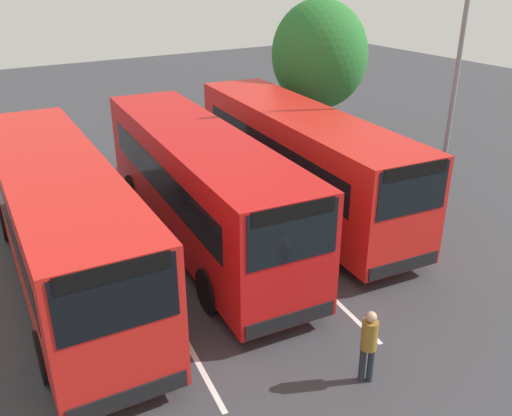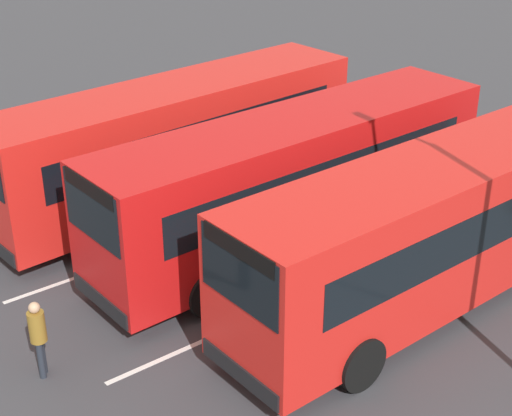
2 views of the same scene
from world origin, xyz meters
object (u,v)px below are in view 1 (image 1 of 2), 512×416
(bus_center_left, at_px, (199,183))
(depot_tree, at_px, (319,55))
(street_lamp, at_px, (452,59))
(bus_center_right, at_px, (299,157))
(bus_far_left, at_px, (61,219))
(pedestrian, at_px, (369,341))

(bus_center_left, height_order, depot_tree, depot_tree)
(bus_center_left, relative_size, street_lamp, 1.31)
(bus_center_right, bearing_deg, bus_center_left, -78.40)
(bus_far_left, relative_size, street_lamp, 1.30)
(pedestrian, xyz_separation_m, depot_tree, (-12.34, 8.09, 3.16))
(street_lamp, bearing_deg, bus_center_right, -10.47)
(street_lamp, relative_size, depot_tree, 1.33)
(bus_center_right, xyz_separation_m, depot_tree, (-4.80, 4.36, 2.26))
(pedestrian, distance_m, depot_tree, 15.09)
(bus_far_left, distance_m, bus_center_right, 7.84)
(bus_center_left, xyz_separation_m, depot_tree, (-5.20, 8.19, 2.26))
(bus_center_left, bearing_deg, bus_far_left, -79.24)
(pedestrian, relative_size, depot_tree, 0.26)
(bus_center_left, distance_m, depot_tree, 9.96)
(bus_center_left, height_order, bus_center_right, same)
(bus_center_right, height_order, pedestrian, bus_center_right)
(bus_center_right, height_order, street_lamp, street_lamp)
(pedestrian, xyz_separation_m, street_lamp, (-5.73, 8.28, 3.89))
(bus_far_left, xyz_separation_m, depot_tree, (-5.58, 12.17, 2.26))
(bus_center_right, xyz_separation_m, pedestrian, (7.54, -3.72, -0.90))
(depot_tree, bearing_deg, bus_center_right, -42.24)
(bus_far_left, bearing_deg, depot_tree, 117.72)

